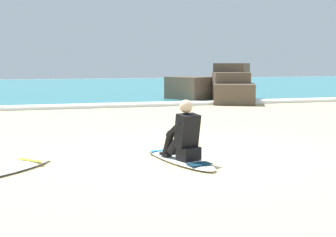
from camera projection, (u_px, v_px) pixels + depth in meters
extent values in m
plane|color=#CCB584|center=(188.00, 153.00, 8.23)|extent=(80.00, 80.00, 0.00)
cube|color=teal|center=(74.00, 87.00, 29.92)|extent=(80.00, 28.00, 0.10)
cube|color=white|center=(107.00, 105.00, 16.88)|extent=(80.00, 0.90, 0.11)
ellipsoid|color=white|center=(178.00, 158.00, 7.63)|extent=(0.92, 2.15, 0.07)
cube|color=#1E7FB7|center=(162.00, 150.00, 8.14)|extent=(0.49, 0.19, 0.01)
cube|color=#0A2C40|center=(200.00, 164.00, 7.04)|extent=(0.40, 0.31, 0.01)
cube|color=black|center=(189.00, 153.00, 7.32)|extent=(0.39, 0.35, 0.20)
cylinder|color=black|center=(177.00, 143.00, 7.39)|extent=(0.27, 0.43, 0.43)
cylinder|color=black|center=(168.00, 143.00, 7.55)|extent=(0.20, 0.28, 0.42)
cube|color=black|center=(166.00, 154.00, 7.63)|extent=(0.17, 0.24, 0.05)
cylinder|color=black|center=(186.00, 142.00, 7.51)|extent=(0.27, 0.43, 0.43)
cylinder|color=black|center=(180.00, 142.00, 7.68)|extent=(0.20, 0.28, 0.42)
cube|color=black|center=(177.00, 153.00, 7.77)|extent=(0.17, 0.24, 0.05)
cube|color=black|center=(187.00, 131.00, 7.31)|extent=(0.42, 0.39, 0.57)
sphere|color=beige|center=(186.00, 106.00, 7.29)|extent=(0.21, 0.21, 0.21)
cylinder|color=black|center=(174.00, 129.00, 7.35)|extent=(0.21, 0.40, 0.31)
cylinder|color=black|center=(188.00, 128.00, 7.51)|extent=(0.21, 0.40, 0.31)
ellipsoid|color=silver|center=(6.00, 169.00, 6.85)|extent=(1.63, 1.66, 0.07)
cube|color=gold|center=(31.00, 160.00, 7.29)|extent=(0.41, 0.40, 0.01)
cube|color=brown|center=(231.00, 88.00, 18.69)|extent=(1.64, 1.43, 1.21)
cube|color=brown|center=(234.00, 94.00, 18.05)|extent=(2.09, 2.12, 0.79)
cube|color=brown|center=(231.00, 82.00, 19.79)|extent=(1.47, 1.51, 1.58)
cube|color=brown|center=(190.00, 89.00, 19.34)|extent=(2.00, 2.12, 1.02)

